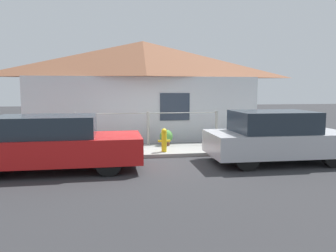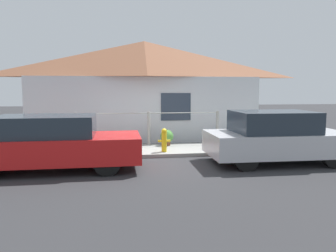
% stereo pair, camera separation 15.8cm
% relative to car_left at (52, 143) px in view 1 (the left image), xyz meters
% --- Properties ---
extents(ground_plane, '(60.00, 60.00, 0.00)m').
position_rel_car_left_xyz_m(ground_plane, '(2.62, 1.05, -0.68)').
color(ground_plane, '#2D2D30').
extents(sidewalk, '(24.00, 1.84, 0.11)m').
position_rel_car_left_xyz_m(sidewalk, '(2.62, 1.97, -0.63)').
color(sidewalk, gray).
rests_on(sidewalk, ground_plane).
extents(house, '(8.93, 2.23, 3.83)m').
position_rel_car_left_xyz_m(house, '(2.62, 4.60, 2.29)').
color(house, silver).
rests_on(house, ground_plane).
extents(fence, '(4.90, 0.10, 1.13)m').
position_rel_car_left_xyz_m(fence, '(2.62, 2.74, 0.05)').
color(fence, '#999993').
rests_on(fence, sidewalk).
extents(car_left, '(4.24, 1.70, 1.36)m').
position_rel_car_left_xyz_m(car_left, '(0.00, 0.00, 0.00)').
color(car_left, red).
rests_on(car_left, ground_plane).
extents(car_right, '(3.78, 1.78, 1.41)m').
position_rel_car_left_xyz_m(car_right, '(5.84, 0.00, 0.02)').
color(car_right, '#B7B7BC').
rests_on(car_right, ground_plane).
extents(fire_hydrant, '(0.37, 0.17, 0.71)m').
position_rel_car_left_xyz_m(fire_hydrant, '(2.98, 1.45, -0.20)').
color(fire_hydrant, yellow).
rests_on(fire_hydrant, sidewalk).
extents(potted_plant_near_hydrant, '(0.44, 0.44, 0.53)m').
position_rel_car_left_xyz_m(potted_plant_near_hydrant, '(3.21, 2.55, -0.29)').
color(potted_plant_near_hydrant, brown).
rests_on(potted_plant_near_hydrant, sidewalk).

